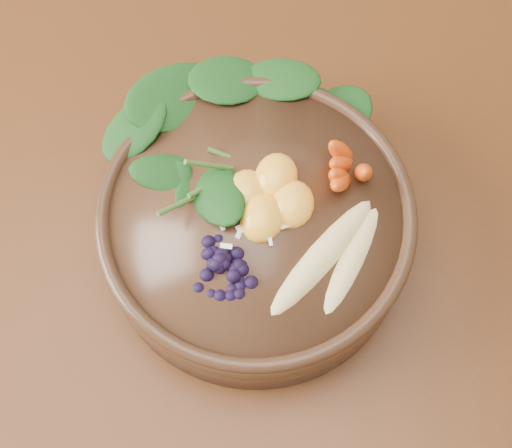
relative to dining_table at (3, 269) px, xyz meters
The scene contains 9 objects.
ground 0.66m from the dining_table, ahead, with size 4.00×4.00×0.00m, color #381E0F.
dining_table is the anchor object (origin of this frame).
stoneware_bowl 0.28m from the dining_table, ahead, with size 0.25×0.25×0.07m, color #412818.
kale_heap 0.31m from the dining_table, 24.13° to the left, with size 0.16×0.15×0.04m, color #184717, non-canonical shape.
carrot_cluster 0.38m from the dining_table, 15.20° to the left, with size 0.05×0.05×0.07m, color #D94D15, non-canonical shape.
banana_halves 0.36m from the dining_table, ahead, with size 0.09×0.13×0.02m.
mandarin_cluster 0.31m from the dining_table, 12.09° to the left, with size 0.07×0.08×0.03m, color #FFAE2D, non-canonical shape.
blueberry_pile 0.29m from the dining_table, ahead, with size 0.12×0.09×0.03m, color black, non-canonical shape.
coconut_flakes 0.29m from the dining_table, ahead, with size 0.08×0.06×0.01m, color white, non-canonical shape.
Camera 1 is at (0.30, -0.18, 1.32)m, focal length 50.00 mm.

